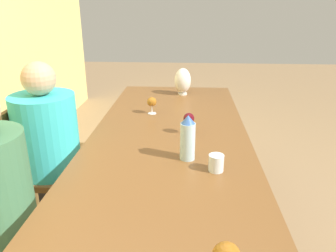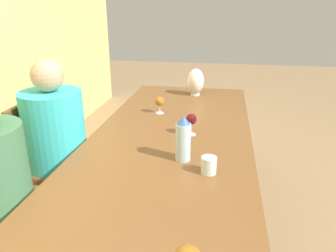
{
  "view_description": "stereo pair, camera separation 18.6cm",
  "coord_description": "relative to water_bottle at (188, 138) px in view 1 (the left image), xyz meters",
  "views": [
    {
      "loc": [
        -1.62,
        -0.11,
        1.51
      ],
      "look_at": [
        0.12,
        0.0,
        0.84
      ],
      "focal_mm": 35.0,
      "sensor_mm": 36.0,
      "label": 1
    },
    {
      "loc": [
        -1.6,
        -0.3,
        1.51
      ],
      "look_at": [
        0.12,
        0.0,
        0.84
      ],
      "focal_mm": 35.0,
      "sensor_mm": 36.0,
      "label": 2
    }
  ],
  "objects": [
    {
      "name": "water_bottle",
      "position": [
        0.0,
        0.0,
        0.0
      ],
      "size": [
        0.08,
        0.08,
        0.24
      ],
      "color": "#ADCCD6",
      "rests_on": "dining_table"
    },
    {
      "name": "dining_table",
      "position": [
        0.09,
        0.11,
        -0.18
      ],
      "size": [
        2.85,
        0.96,
        0.74
      ],
      "color": "brown",
      "rests_on": "ground_plane"
    },
    {
      "name": "vase",
      "position": [
        1.26,
        0.05,
        0.0
      ],
      "size": [
        0.14,
        0.14,
        0.23
      ],
      "color": "silver",
      "rests_on": "dining_table"
    },
    {
      "name": "person_far",
      "position": [
        0.33,
        0.88,
        -0.24
      ],
      "size": [
        0.39,
        0.39,
        1.18
      ],
      "color": "#2D2D38",
      "rests_on": "ground_plane"
    },
    {
      "name": "wine_glass_3",
      "position": [
        0.35,
        -0.0,
        -0.02
      ],
      "size": [
        0.07,
        0.07,
        0.13
      ],
      "color": "silver",
      "rests_on": "dining_table"
    },
    {
      "name": "wine_glass_0",
      "position": [
        0.72,
        0.26,
        -0.03
      ],
      "size": [
        0.07,
        0.07,
        0.12
      ],
      "color": "silver",
      "rests_on": "dining_table"
    },
    {
      "name": "chair_far",
      "position": [
        0.33,
        0.96,
        -0.37
      ],
      "size": [
        0.44,
        0.44,
        0.89
      ],
      "color": "brown",
      "rests_on": "ground_plane"
    },
    {
      "name": "water_tumbler",
      "position": [
        -0.12,
        -0.14,
        -0.07
      ],
      "size": [
        0.07,
        0.07,
        0.08
      ],
      "color": "silver",
      "rests_on": "dining_table"
    }
  ]
}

